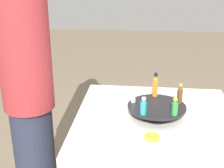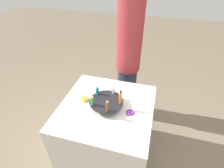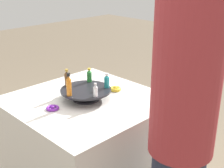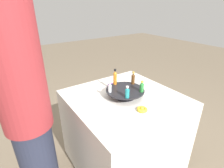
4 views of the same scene
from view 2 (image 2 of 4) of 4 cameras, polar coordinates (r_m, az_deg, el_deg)
ground_plane at (r=2.30m, az=-1.47°, el=-20.78°), size 12.00×12.00×0.00m
party_table at (r=1.99m, az=-1.64°, el=-15.00°), size 0.90×0.90×0.75m
display_stand at (r=1.68m, az=-1.88°, el=-6.04°), size 0.32×0.32×0.07m
bottle_brown at (r=1.53m, az=-1.55°, el=-7.44°), size 0.03×0.03×0.11m
bottle_orange at (r=1.60m, az=2.80°, el=-4.45°), size 0.03×0.03×0.14m
bottle_clear at (r=1.73m, az=0.44°, el=-1.93°), size 0.03×0.03×0.09m
bottle_teal at (r=1.72m, az=-4.86°, el=-2.13°), size 0.03×0.03×0.10m
bottle_green at (r=1.61m, az=-6.44°, el=-5.64°), size 0.03×0.03×0.09m
ribbon_bow_gold at (r=1.79m, az=-8.92°, el=-4.87°), size 0.08×0.08×0.03m
ribbon_bow_purple at (r=1.65m, az=5.89°, el=-9.16°), size 0.08×0.08×0.02m
person_figure at (r=2.21m, az=5.37°, el=8.49°), size 0.30×0.30×1.77m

